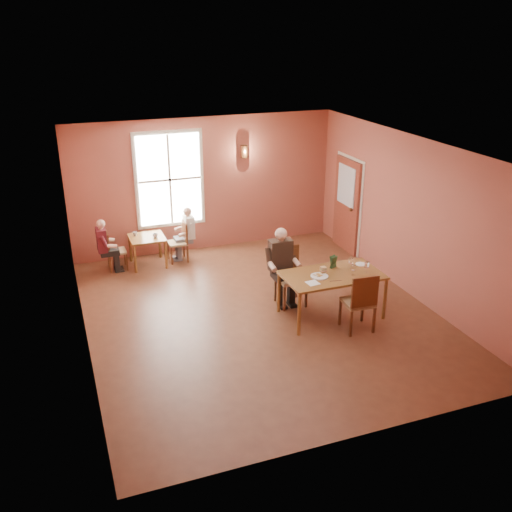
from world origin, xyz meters
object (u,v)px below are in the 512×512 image
object	(u,v)px
diner_white	(178,236)
diner_maroon	(115,244)
chair_diner_maroon	(117,250)
chair_diner_main	(291,277)
main_table	(331,295)
diner_main	(292,271)
chair_empty	(358,301)
second_table	(148,251)
chair_diner_white	(177,242)

from	to	relation	value
diner_white	diner_maroon	distance (m)	1.36
chair_diner_maroon	chair_diner_main	bearing A→B (deg)	45.22
main_table	chair_diner_maroon	xyz separation A→B (m)	(-3.29, 3.41, 0.02)
diner_main	diner_maroon	distance (m)	3.97
diner_main	chair_empty	bearing A→B (deg)	119.76
chair_diner_main	diner_maroon	xyz separation A→B (m)	(-2.82, 2.76, 0.02)
diner_main	second_table	size ratio (longest dim) A/B	1.89
diner_white	chair_diner_maroon	distance (m)	1.34
chair_diner_main	second_table	xyz separation A→B (m)	(-2.14, 2.76, -0.22)
chair_diner_white	diner_white	distance (m)	0.13
chair_diner_main	diner_main	size ratio (longest dim) A/B	0.79
diner_maroon	main_table	bearing A→B (deg)	44.16
chair_diner_main	chair_diner_white	bearing A→B (deg)	-61.74
chair_diner_main	diner_white	size ratio (longest dim) A/B	0.96
chair_empty	diner_maroon	bearing A→B (deg)	134.36
chair_empty	chair_diner_white	world-z (taller)	chair_empty
diner_main	chair_diner_white	xyz separation A→B (m)	(-1.49, 2.79, -0.25)
chair_diner_main	chair_diner_white	xyz separation A→B (m)	(-1.49, 2.76, -0.10)
chair_diner_main	chair_empty	distance (m)	1.42
diner_main	chair_diner_maroon	distance (m)	3.96
chair_diner_main	chair_diner_maroon	size ratio (longest dim) A/B	1.28
chair_diner_white	diner_white	world-z (taller)	diner_white
chair_empty	main_table	bearing A→B (deg)	111.13
chair_diner_white	diner_maroon	distance (m)	1.34
diner_maroon	second_table	bearing A→B (deg)	90.00
chair_empty	diner_maroon	distance (m)	5.32
main_table	chair_empty	xyz separation A→B (m)	(0.19, -0.59, 0.13)
second_table	chair_diner_white	world-z (taller)	chair_diner_white
diner_main	second_table	xyz separation A→B (m)	(-2.14, 2.79, -0.37)
diner_maroon	chair_diner_maroon	bearing A→B (deg)	90.00
chair_diner_main	chair_diner_maroon	distance (m)	3.93
chair_diner_main	chair_diner_white	distance (m)	3.14
chair_diner_white	diner_white	size ratio (longest dim) A/B	0.78
second_table	diner_maroon	xyz separation A→B (m)	(-0.68, 0.00, 0.24)
chair_diner_maroon	second_table	bearing A→B (deg)	90.00
chair_diner_main	chair_diner_maroon	bearing A→B (deg)	-44.78
chair_diner_maroon	diner_maroon	size ratio (longest dim) A/B	0.75
chair_diner_main	second_table	world-z (taller)	chair_diner_main
diner_main	chair_diner_white	bearing A→B (deg)	-62.00
second_table	chair_empty	bearing A→B (deg)	-54.77
chair_diner_main	diner_maroon	bearing A→B (deg)	-44.47
chair_empty	chair_diner_maroon	world-z (taller)	chair_empty
chair_empty	chair_diner_main	bearing A→B (deg)	122.30
diner_main	chair_empty	distance (m)	1.40
main_table	diner_maroon	world-z (taller)	diner_maroon
chair_diner_main	second_table	bearing A→B (deg)	-52.31
chair_diner_main	second_table	size ratio (longest dim) A/B	1.49
main_table	second_table	distance (m)	4.31
chair_diner_white	diner_white	xyz separation A→B (m)	(0.03, 0.00, 0.13)
main_table	diner_maroon	size ratio (longest dim) A/B	1.53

